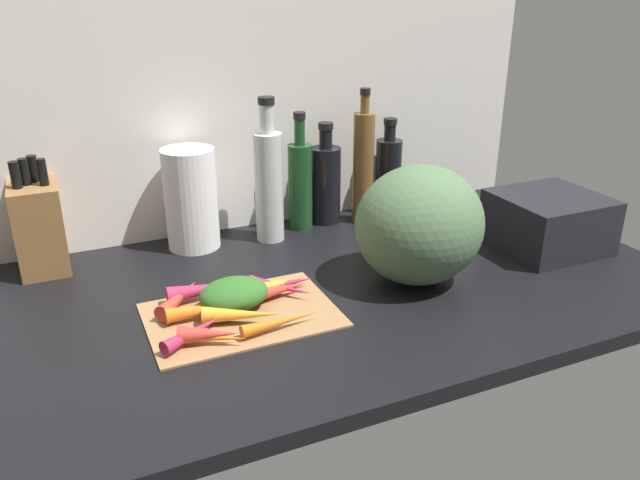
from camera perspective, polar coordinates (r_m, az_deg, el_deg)
ground_plane at (r=125.21cm, az=-4.75°, el=-5.53°), size 170.00×80.00×3.00cm
wall_back at (r=149.88cm, az=-10.22°, el=11.78°), size 170.00×3.00×60.00cm
cutting_board at (r=117.13cm, az=-7.17°, el=-6.71°), size 34.40×23.76×0.80cm
carrot_0 at (r=107.89cm, az=-9.58°, el=-8.77°), size 10.80×7.10×2.07cm
carrot_1 at (r=122.40cm, az=-3.64°, el=-4.32°), size 11.05×11.74×2.48cm
carrot_2 at (r=110.89cm, az=-3.61°, el=-7.45°), size 14.85×3.38×2.34cm
carrot_3 at (r=123.46cm, az=-3.19°, el=-3.98°), size 11.81×2.86×2.78cm
carrot_4 at (r=109.64cm, az=-11.45°, el=-8.22°), size 12.57×8.56×2.54cm
carrot_5 at (r=116.04cm, az=-11.38°, el=-6.27°), size 10.65×3.27×2.88cm
carrot_6 at (r=122.69cm, az=-3.85°, el=-4.06°), size 12.14×5.40×3.22cm
carrot_7 at (r=121.13cm, az=-3.67°, el=-4.53°), size 12.26×4.10×2.86cm
carrot_8 at (r=116.04cm, az=-9.60°, el=-6.19°), size 16.54×4.31×2.64cm
carrot_9 at (r=112.90cm, az=-7.14°, el=-6.76°), size 14.09×8.15×3.15cm
carrot_10 at (r=120.81cm, az=-12.68°, el=-5.10°), size 11.06×12.34×3.08cm
carrot_11 at (r=107.83cm, az=-10.12°, el=-8.45°), size 10.66×6.70×3.29cm
carrot_12 at (r=122.43cm, az=-10.17°, el=-4.40°), size 15.74×3.85×3.46cm
carrot_greens_pile at (r=117.61cm, az=-7.84°, el=-4.87°), size 12.99×9.99×5.49cm
winter_squash at (r=126.45cm, az=9.04°, el=1.36°), size 26.35×24.32×24.26cm
knife_block at (r=143.50cm, az=-24.24°, el=1.20°), size 9.58×13.74×24.36cm
paper_towel_roll at (r=144.43cm, az=-11.68°, el=3.67°), size 11.85×11.85×23.14cm
bottle_0 at (r=145.39cm, az=-4.69°, el=5.25°), size 6.56×6.56×33.67cm
bottle_1 at (r=152.96cm, az=-1.81°, el=5.20°), size 5.88×5.88×28.83cm
bottle_2 at (r=157.33cm, az=0.51°, el=5.27°), size 7.58×7.58×25.44cm
bottle_3 at (r=156.56cm, az=3.96°, el=6.72°), size 5.19×5.19×33.66cm
bottle_4 at (r=165.34cm, az=6.23°, el=6.02°), size 6.77×6.77×24.96cm
dish_rack at (r=152.14cm, az=20.07°, el=1.58°), size 22.67×21.47×12.50cm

